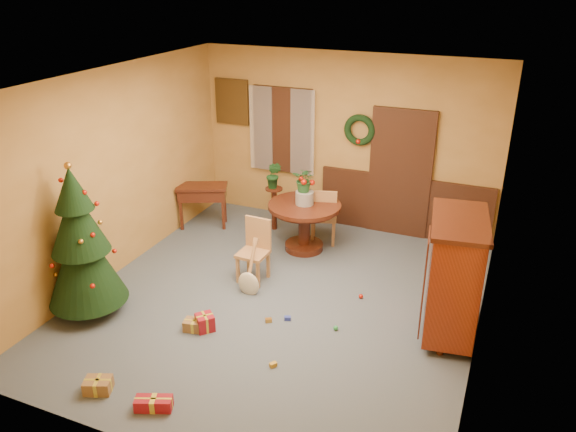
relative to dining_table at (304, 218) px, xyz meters
The scene contains 21 objects.
room_envelope 1.36m from the dining_table, 68.57° to the left, with size 5.50×5.50×5.50m.
dining_table is the anchor object (origin of this frame).
urn 0.33m from the dining_table, 82.87° to the right, with size 0.28×0.28×0.20m, color slate.
centerpiece_plant 0.63m from the dining_table, 90.00° to the right, with size 0.35×0.30×0.39m, color #1E4C23.
chair_near 1.15m from the dining_table, 105.73° to the right, with size 0.40×0.40×0.90m.
chair_far 0.37m from the dining_table, 55.60° to the left, with size 0.51×0.51×0.94m.
guitar 1.55m from the dining_table, 97.97° to the right, with size 0.31×0.15×0.73m, color beige, non-canonical shape.
plant_stand 0.90m from the dining_table, 145.47° to the left, with size 0.29×0.29×0.74m.
stand_plant 0.99m from the dining_table, 145.47° to the left, with size 0.25×0.20×0.46m, color #19471E.
christmas_tree 3.32m from the dining_table, 125.31° to the right, with size 0.98×0.98×2.02m.
writing_desk 1.91m from the dining_table, behind, with size 0.93×0.72×0.74m.
sideboard 2.78m from the dining_table, 30.00° to the right, with size 0.78×1.25×1.51m.
gift_a 3.97m from the dining_table, 101.77° to the right, with size 0.33×0.29×0.15m.
gift_b 2.54m from the dining_table, 97.66° to the right, with size 0.29×0.29×0.21m.
gift_c 2.62m from the dining_table, 100.06° to the right, with size 0.28×0.22×0.14m.
gift_d 3.89m from the dining_table, 91.74° to the right, with size 0.40×0.28×0.13m.
toy_a 2.04m from the dining_table, 74.77° to the right, with size 0.08×0.05×0.05m, color #2636A5.
toy_b 2.25m from the dining_table, 58.55° to the right, with size 0.06×0.06×0.06m, color green.
toy_c 2.93m from the dining_table, 75.55° to the right, with size 0.08×0.05×0.05m, color #B38921.
toy_d 1.70m from the dining_table, 40.55° to the right, with size 0.06×0.06×0.06m, color red.
toy_e 2.12m from the dining_table, 81.18° to the right, with size 0.08×0.05×0.05m, color gold.
Camera 1 is at (2.57, -5.82, 4.06)m, focal length 35.00 mm.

